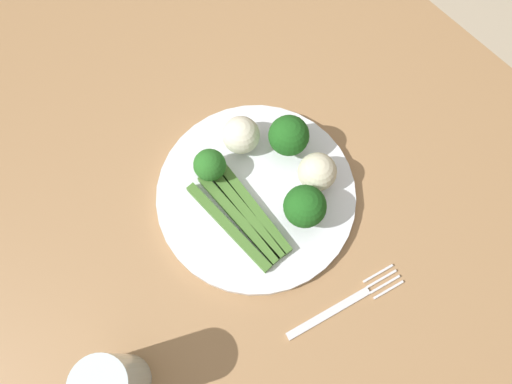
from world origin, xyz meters
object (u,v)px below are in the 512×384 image
at_px(dining_table, 200,212).
at_px(asparagus_bundle, 242,215).
at_px(cauliflower_mid, 317,172).
at_px(cauliflower_near_fork, 242,137).
at_px(plate, 256,195).
at_px(broccoli_near_center, 289,136).
at_px(broccoli_back, 210,165).
at_px(water_glass, 113,383).
at_px(fork, 346,303).
at_px(broccoli_outer_edge, 305,207).

height_order(dining_table, asparagus_bundle, asparagus_bundle).
height_order(cauliflower_mid, cauliflower_near_fork, same).
distance_m(plate, broccoli_near_center, 0.09).
bearing_deg(broccoli_back, cauliflower_mid, 45.96).
relative_size(cauliflower_near_fork, water_glass, 0.45).
height_order(plate, broccoli_near_center, broccoli_near_center).
relative_size(dining_table, broccoli_near_center, 16.99).
xyz_separation_m(plate, broccoli_near_center, (-0.02, 0.08, 0.05)).
height_order(broccoli_near_center, fork, broccoli_near_center).
height_order(fork, water_glass, water_glass).
distance_m(broccoli_outer_edge, cauliflower_mid, 0.06).
bearing_deg(cauliflower_mid, cauliflower_near_fork, -158.39).
xyz_separation_m(broccoli_back, cauliflower_mid, (0.10, 0.10, -0.00)).
relative_size(dining_table, fork, 6.86).
distance_m(broccoli_outer_edge, cauliflower_near_fork, 0.13).
height_order(broccoli_near_center, cauliflower_mid, broccoli_near_center).
bearing_deg(broccoli_near_center, broccoli_outer_edge, -30.68).
bearing_deg(dining_table, plate, 40.49).
relative_size(asparagus_bundle, broccoli_back, 2.92).
distance_m(broccoli_back, broccoli_outer_edge, 0.14).
height_order(plate, water_glass, water_glass).
bearing_deg(dining_table, cauliflower_mid, 51.44).
bearing_deg(broccoli_back, water_glass, -61.21).
bearing_deg(broccoli_back, dining_table, -104.40).
distance_m(plate, cauliflower_near_fork, 0.08).
relative_size(plate, water_glass, 2.37).
bearing_deg(broccoli_outer_edge, cauliflower_mid, 118.60).
xyz_separation_m(broccoli_outer_edge, cauliflower_mid, (-0.03, 0.05, -0.01)).
height_order(dining_table, water_glass, water_glass).
xyz_separation_m(plate, broccoli_back, (-0.06, -0.03, 0.04)).
xyz_separation_m(dining_table, cauliflower_near_fork, (0.00, 0.09, 0.15)).
distance_m(dining_table, asparagus_bundle, 0.16).
bearing_deg(plate, fork, -2.57).
xyz_separation_m(broccoli_near_center, broccoli_back, (-0.04, -0.10, -0.01)).
bearing_deg(plate, dining_table, -139.51).
distance_m(asparagus_bundle, water_glass, 0.25).
bearing_deg(cauliflower_near_fork, dining_table, -91.90).
bearing_deg(asparagus_bundle, plate, -69.24).
relative_size(dining_table, asparagus_bundle, 7.36).
distance_m(dining_table, water_glass, 0.31).
height_order(broccoli_near_center, water_glass, water_glass).
distance_m(cauliflower_near_fork, water_glass, 0.34).
bearing_deg(water_glass, fork, 67.65).
xyz_separation_m(broccoli_back, cauliflower_near_fork, (-0.01, 0.06, -0.00)).
distance_m(fork, water_glass, 0.29).
bearing_deg(plate, cauliflower_mid, 63.46).
xyz_separation_m(dining_table, cauliflower_mid, (0.11, 0.13, 0.15)).
bearing_deg(plate, asparagus_bundle, -70.43).
bearing_deg(asparagus_bundle, water_glass, 105.75).
bearing_deg(water_glass, broccoli_outer_edge, 92.09).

